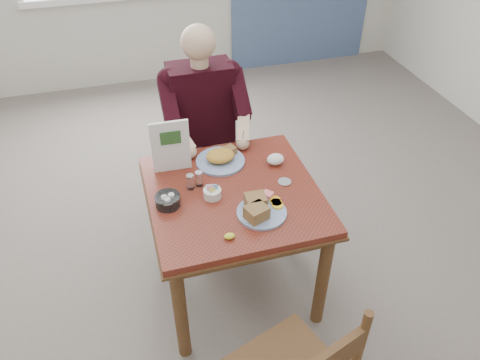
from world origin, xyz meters
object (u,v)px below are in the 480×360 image
object	(u,v)px
diner	(204,116)
table	(234,207)
near_plate	(259,209)
far_plate	(221,158)
chair_far	(204,151)

from	to	relation	value
diner	table	bearing A→B (deg)	-90.00
table	near_plate	world-z (taller)	near_plate
table	diner	distance (m)	0.73
diner	far_plate	distance (m)	0.43
table	far_plate	xyz separation A→B (m)	(0.00, 0.28, 0.14)
table	chair_far	xyz separation A→B (m)	(0.00, 0.80, -0.16)
near_plate	far_plate	size ratio (longest dim) A/B	0.82
table	near_plate	distance (m)	0.26
chair_far	far_plate	xyz separation A→B (m)	(0.00, -0.52, 0.30)
diner	far_plate	size ratio (longest dim) A/B	3.76
far_plate	table	bearing A→B (deg)	-90.33
far_plate	chair_far	bearing A→B (deg)	90.18
table	chair_far	size ratio (longest dim) A/B	0.97
diner	near_plate	xyz separation A→B (m)	(0.08, -0.91, -0.03)
chair_far	near_plate	size ratio (longest dim) A/B	3.15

